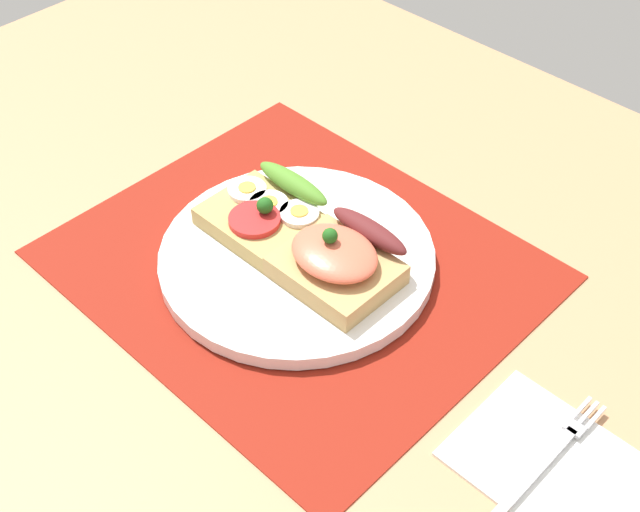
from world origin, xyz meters
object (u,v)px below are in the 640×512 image
(plate, at_px, (297,257))
(sandwich_salmon, at_px, (338,261))
(napkin, at_px, (553,464))
(sandwich_egg_tomato, at_px, (266,212))
(fork, at_px, (549,456))

(plate, distance_m, sandwich_salmon, 0.06)
(napkin, bearing_deg, sandwich_egg_tomato, 175.55)
(fork, bearing_deg, napkin, -7.82)
(plate, xyz_separation_m, sandwich_salmon, (0.05, 0.00, 0.03))
(plate, relative_size, sandwich_egg_tomato, 2.54)
(napkin, bearing_deg, sandwich_salmon, 174.91)
(sandwich_egg_tomato, bearing_deg, fork, -4.40)
(sandwich_salmon, relative_size, napkin, 0.70)
(sandwich_salmon, bearing_deg, napkin, -5.09)
(napkin, xyz_separation_m, fork, (-0.00, 0.00, 0.00))
(plate, height_order, sandwich_egg_tomato, sandwich_egg_tomato)
(sandwich_egg_tomato, bearing_deg, plate, -8.62)
(napkin, bearing_deg, fork, 172.18)
(fork, bearing_deg, sandwich_salmon, 174.96)
(plate, distance_m, napkin, 0.30)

